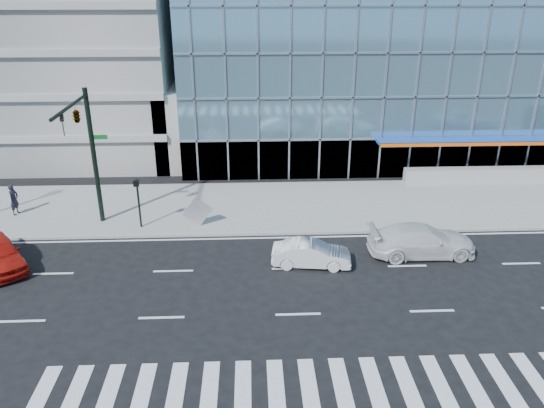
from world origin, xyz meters
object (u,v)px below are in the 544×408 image
at_px(white_suv, 422,240).
at_px(pedestrian, 14,199).
at_px(traffic_signal, 82,130).
at_px(tilted_panel, 198,212).
at_px(white_sedan, 311,254).
at_px(ped_signal_post, 138,196).

relative_size(white_suv, pedestrian, 2.92).
bearing_deg(traffic_signal, pedestrian, 154.94).
bearing_deg(tilted_panel, white_suv, -25.79).
bearing_deg(white_sedan, ped_signal_post, 71.08).
distance_m(white_suv, pedestrian, 24.37).
bearing_deg(pedestrian, ped_signal_post, -93.61).
bearing_deg(white_suv, traffic_signal, 78.32).
distance_m(pedestrian, tilted_panel, 11.65).
relative_size(pedestrian, tilted_panel, 1.50).
bearing_deg(white_suv, ped_signal_post, 75.37).
distance_m(traffic_signal, white_sedan, 13.91).
relative_size(white_suv, white_sedan, 1.41).
bearing_deg(traffic_signal, white_suv, -10.48).
height_order(traffic_signal, ped_signal_post, traffic_signal).
bearing_deg(ped_signal_post, pedestrian, 164.52).
bearing_deg(traffic_signal, tilted_panel, 4.21).
bearing_deg(pedestrian, white_sedan, -99.45).
distance_m(ped_signal_post, white_sedan, 10.72).
xyz_separation_m(ped_signal_post, white_sedan, (9.55, -4.64, -1.48)).
height_order(traffic_signal, pedestrian, traffic_signal).
bearing_deg(white_sedan, traffic_signal, 77.50).
relative_size(ped_signal_post, white_sedan, 0.75).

